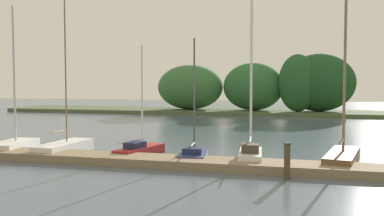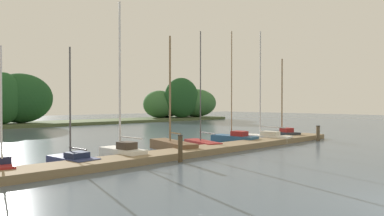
# 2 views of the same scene
# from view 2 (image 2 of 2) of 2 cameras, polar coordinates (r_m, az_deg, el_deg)

# --- Properties ---
(dock_pier) EXTENTS (31.20, 1.80, 0.35)m
(dock_pier) POSITION_cam_2_polar(r_m,az_deg,el_deg) (17.50, -4.34, -8.06)
(dock_pier) COLOR #847051
(dock_pier) RESTS_ON ground
(far_shore) EXTENTS (71.38, 8.00, 7.39)m
(far_shore) POSITION_cam_2_polar(r_m,az_deg,el_deg) (50.29, -17.35, 0.61)
(far_shore) COLOR #4C5B38
(far_shore) RESTS_ON ground
(sailboat_2) EXTENTS (1.55, 3.56, 5.31)m
(sailboat_2) POSITION_cam_2_polar(r_m,az_deg,el_deg) (16.17, -29.99, -8.35)
(sailboat_2) COLOR maroon
(sailboat_2) RESTS_ON ground
(sailboat_3) EXTENTS (1.54, 3.12, 5.50)m
(sailboat_3) POSITION_cam_2_polar(r_m,az_deg,el_deg) (16.50, -20.00, -8.24)
(sailboat_3) COLOR navy
(sailboat_3) RESTS_ON ground
(sailboat_4) EXTENTS (1.26, 3.24, 8.10)m
(sailboat_4) POSITION_cam_2_polar(r_m,az_deg,el_deg) (17.51, -12.05, -6.95)
(sailboat_4) COLOR white
(sailboat_4) RESTS_ON ground
(sailboat_5) EXTENTS (1.81, 4.50, 6.99)m
(sailboat_5) POSITION_cam_2_polar(r_m,az_deg,el_deg) (20.28, -3.66, -6.21)
(sailboat_5) COLOR brown
(sailboat_5) RESTS_ON ground
(sailboat_6) EXTENTS (1.79, 3.67, 7.65)m
(sailboat_6) POSITION_cam_2_polar(r_m,az_deg,el_deg) (21.96, 1.59, -5.91)
(sailboat_6) COLOR maroon
(sailboat_6) RESTS_ON ground
(sailboat_7) EXTENTS (1.60, 3.70, 8.17)m
(sailboat_7) POSITION_cam_2_polar(r_m,az_deg,el_deg) (24.39, 7.14, -5.08)
(sailboat_7) COLOR #285684
(sailboat_7) RESTS_ON ground
(sailboat_8) EXTENTS (1.95, 4.50, 8.36)m
(sailboat_8) POSITION_cam_2_polar(r_m,az_deg,el_deg) (25.76, 12.06, -4.80)
(sailboat_8) COLOR white
(sailboat_8) RESTS_ON ground
(sailboat_9) EXTENTS (1.57, 2.91, 6.59)m
(sailboat_9) POSITION_cam_2_polar(r_m,az_deg,el_deg) (28.60, 15.41, -4.14)
(sailboat_9) COLOR #232833
(sailboat_9) RESTS_ON ground
(mooring_piling_1) EXTENTS (0.26, 0.26, 1.33)m
(mooring_piling_1) POSITION_cam_2_polar(r_m,az_deg,el_deg) (16.27, -2.04, -6.97)
(mooring_piling_1) COLOR #4C3D28
(mooring_piling_1) RESTS_ON ground
(mooring_piling_2) EXTENTS (0.31, 0.31, 1.15)m
(mooring_piling_2) POSITION_cam_2_polar(r_m,az_deg,el_deg) (27.46, 20.90, -4.04)
(mooring_piling_2) COLOR brown
(mooring_piling_2) RESTS_ON ground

